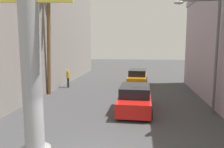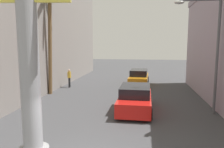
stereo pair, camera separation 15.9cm
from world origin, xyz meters
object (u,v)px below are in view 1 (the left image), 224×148
at_px(neon_sign_pole, 29,11).
at_px(palm_tree_mid_left, 49,25).
at_px(pedestrian_far_left, 68,77).
at_px(car_lead, 135,99).
at_px(car_far, 137,78).
at_px(street_lamp, 209,44).

bearing_deg(neon_sign_pole, palm_tree_mid_left, 110.71).
xyz_separation_m(palm_tree_mid_left, pedestrian_far_left, (0.49, 2.89, -4.59)).
bearing_deg(car_lead, palm_tree_mid_left, 153.14).
bearing_deg(pedestrian_far_left, palm_tree_mid_left, -99.67).
bearing_deg(car_lead, neon_sign_pole, -113.69).
bearing_deg(pedestrian_far_left, car_far, 19.45).
height_order(neon_sign_pole, pedestrian_far_left, neon_sign_pole).
xyz_separation_m(car_lead, pedestrian_far_left, (-6.55, 6.45, 0.27)).
relative_size(car_far, pedestrian_far_left, 2.74).
height_order(street_lamp, pedestrian_far_left, street_lamp).
height_order(car_lead, palm_tree_mid_left, palm_tree_mid_left).
bearing_deg(car_lead, street_lamp, 0.61).
relative_size(palm_tree_mid_left, pedestrian_far_left, 4.90).
distance_m(car_lead, palm_tree_mid_left, 9.27).
bearing_deg(car_far, car_lead, -90.01).
bearing_deg(pedestrian_far_left, neon_sign_pole, -75.42).
height_order(car_far, pedestrian_far_left, pedestrian_far_left).
distance_m(neon_sign_pole, street_lamp, 10.19).
height_order(neon_sign_pole, car_lead, neon_sign_pole).
relative_size(car_lead, pedestrian_far_left, 2.73).
relative_size(street_lamp, pedestrian_far_left, 3.92).
bearing_deg(car_far, neon_sign_pole, -101.01).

